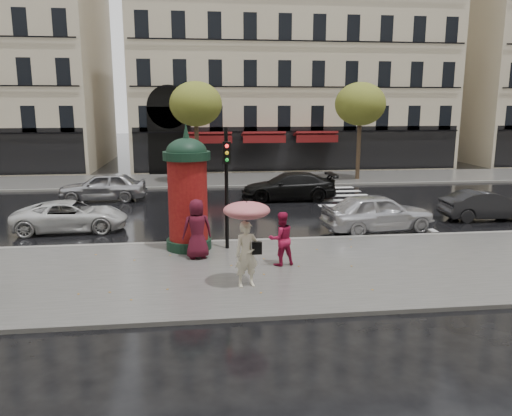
{
  "coord_description": "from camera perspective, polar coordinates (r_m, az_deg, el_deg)",
  "views": [
    {
      "loc": [
        -2.09,
        -15.15,
        5.13
      ],
      "look_at": [
        -0.08,
        1.5,
        1.66
      ],
      "focal_mm": 35.0,
      "sensor_mm": 36.0,
      "label": 1
    }
  ],
  "objects": [
    {
      "name": "traffic_light",
      "position": [
        17.28,
        -3.38,
        3.63
      ],
      "size": [
        0.27,
        0.4,
        4.28
      ],
      "color": "black",
      "rests_on": "near_sidewalk"
    },
    {
      "name": "tree_far_left",
      "position": [
        33.15,
        -6.89,
        11.68
      ],
      "size": [
        3.4,
        3.4,
        6.64
      ],
      "color": "#38281C",
      "rests_on": "ground"
    },
    {
      "name": "woman_umbrella",
      "position": [
        13.77,
        -1.06,
        -2.46
      ],
      "size": [
        1.3,
        1.3,
        2.5
      ],
      "color": "beige",
      "rests_on": "near_sidewalk"
    },
    {
      "name": "near_kerb",
      "position": [
        18.96,
        -0.32,
        -3.79
      ],
      "size": [
        90.0,
        0.25,
        0.14
      ],
      "primitive_type": "cube",
      "color": "slate",
      "rests_on": "ground"
    },
    {
      "name": "morris_column",
      "position": [
        17.56,
        -7.83,
        2.08
      ],
      "size": [
        1.64,
        1.64,
        4.42
      ],
      "color": "black",
      "rests_on": "near_sidewalk"
    },
    {
      "name": "car_far_silver",
      "position": [
        28.37,
        -17.08,
        2.37
      ],
      "size": [
        4.65,
        1.92,
        1.58
      ],
      "primitive_type": "imported",
      "rotation": [
        0.0,
        0.0,
        -1.56
      ],
      "color": "#A1A1A6",
      "rests_on": "ground"
    },
    {
      "name": "far_sidewalk",
      "position": [
        34.59,
        -3.37,
        3.24
      ],
      "size": [
        90.0,
        6.0,
        0.12
      ],
      "primitive_type": "cube",
      "color": "#474744",
      "rests_on": "ground"
    },
    {
      "name": "man_burgundy",
      "position": [
        16.61,
        -6.75,
        -2.38
      ],
      "size": [
        1.07,
        0.79,
        2.0
      ],
      "primitive_type": "imported",
      "rotation": [
        0.0,
        0.0,
        3.3
      ],
      "color": "#460E1B",
      "rests_on": "near_sidewalk"
    },
    {
      "name": "car_white",
      "position": [
        22.01,
        -20.38,
        -0.85
      ],
      "size": [
        4.66,
        2.36,
        1.26
      ],
      "primitive_type": "imported",
      "rotation": [
        0.0,
        0.0,
        1.63
      ],
      "color": "silver",
      "rests_on": "ground"
    },
    {
      "name": "car_black",
      "position": [
        27.44,
        3.74,
        2.48
      ],
      "size": [
        5.18,
        2.13,
        1.5
      ],
      "primitive_type": "imported",
      "rotation": [
        0.0,
        0.0,
        -1.58
      ],
      "color": "black",
      "rests_on": "ground"
    },
    {
      "name": "car_darkgrey",
      "position": [
        24.94,
        24.87,
        0.29
      ],
      "size": [
        4.1,
        1.53,
        1.34
      ],
      "primitive_type": "imported",
      "rotation": [
        0.0,
        0.0,
        1.54
      ],
      "color": "black",
      "rests_on": "ground"
    },
    {
      "name": "woman_red",
      "position": [
        15.83,
        2.88,
        -3.51
      ],
      "size": [
        0.98,
        0.85,
        1.73
      ],
      "primitive_type": "imported",
      "rotation": [
        0.0,
        0.0,
        3.4
      ],
      "color": "#9E1339",
      "rests_on": "near_sidewalk"
    },
    {
      "name": "zebra_crossing",
      "position": [
        26.54,
        10.98,
        0.34
      ],
      "size": [
        3.6,
        11.75,
        0.01
      ],
      "primitive_type": "cube",
      "color": "silver",
      "rests_on": "ground"
    },
    {
      "name": "bldg_far_corner",
      "position": [
        46.29,
        3.42,
        19.35
      ],
      "size": [
        26.0,
        14.0,
        22.9
      ],
      "color": "#B7A88C",
      "rests_on": "ground"
    },
    {
      "name": "ground",
      "position": [
        16.14,
        0.91,
        -6.86
      ],
      "size": [
        160.0,
        160.0,
        0.0
      ],
      "primitive_type": "plane",
      "color": "black",
      "rests_on": "ground"
    },
    {
      "name": "car_silver",
      "position": [
        21.17,
        13.75,
        -0.47
      ],
      "size": [
        4.85,
        2.44,
        1.59
      ],
      "primitive_type": "imported",
      "rotation": [
        0.0,
        0.0,
        1.7
      ],
      "color": "silver",
      "rests_on": "ground"
    },
    {
      "name": "far_kerb",
      "position": [
        31.63,
        -3.03,
        2.47
      ],
      "size": [
        90.0,
        0.25,
        0.14
      ],
      "primitive_type": "cube",
      "color": "slate",
      "rests_on": "ground"
    },
    {
      "name": "near_sidewalk",
      "position": [
        15.65,
        1.16,
        -7.23
      ],
      "size": [
        90.0,
        7.0,
        0.12
      ],
      "primitive_type": "cube",
      "color": "#474744",
      "rests_on": "ground"
    },
    {
      "name": "tree_far_right",
      "position": [
        34.96,
        11.83,
        11.51
      ],
      "size": [
        3.4,
        3.4,
        6.64
      ],
      "color": "#38281C",
      "rests_on": "ground"
    }
  ]
}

